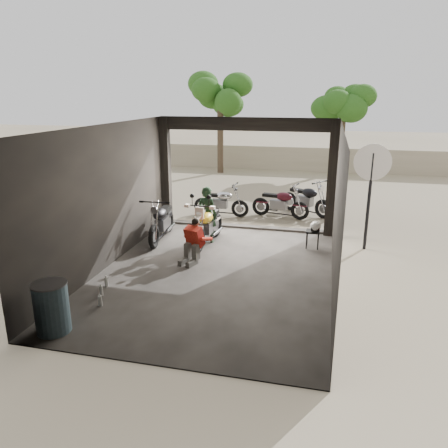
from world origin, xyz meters
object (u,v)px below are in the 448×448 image
at_px(left_bike, 161,218).
at_px(mechanic, 192,243).
at_px(rider, 207,215).
at_px(oil_drum, 52,308).
at_px(outside_bike_c, 306,197).
at_px(stool, 313,233).
at_px(outside_bike_b, 280,201).
at_px(main_bike, 208,222).
at_px(sign_post, 371,178).
at_px(helmet, 315,226).
at_px(outside_bike_a, 221,200).

height_order(left_bike, mechanic, left_bike).
bearing_deg(rider, oil_drum, 91.16).
distance_m(outside_bike_c, mechanic, 5.52).
bearing_deg(stool, outside_bike_c, 96.36).
relative_size(rider, stool, 3.20).
xyz_separation_m(left_bike, outside_bike_b, (2.86, 2.97, -0.05)).
xyz_separation_m(main_bike, left_bike, (-1.31, 0.06, 0.00)).
xyz_separation_m(oil_drum, sign_post, (5.30, 5.45, 1.40)).
height_order(main_bike, rider, rider).
xyz_separation_m(left_bike, helmet, (4.06, 0.25, -0.00)).
bearing_deg(rider, sign_post, -159.30).
bearing_deg(outside_bike_b, oil_drum, 171.58).
height_order(outside_bike_a, helmet, outside_bike_a).
bearing_deg(outside_bike_b, outside_bike_c, -40.91).
bearing_deg(helmet, outside_bike_c, 83.40).
distance_m(outside_bike_a, rider, 2.61).
relative_size(outside_bike_a, rider, 1.05).
bearing_deg(helmet, sign_post, -1.45).
height_order(outside_bike_c, stool, outside_bike_c).
xyz_separation_m(outside_bike_b, helmet, (1.20, -2.72, 0.05)).
distance_m(rider, stool, 2.78).
bearing_deg(oil_drum, outside_bike_a, 82.69).
height_order(main_bike, outside_bike_a, main_bike).
xyz_separation_m(outside_bike_c, rider, (-2.39, -3.45, 0.17)).
height_order(mechanic, helmet, mechanic).
distance_m(outside_bike_b, sign_post, 3.69).
bearing_deg(main_bike, helmet, 10.94).
relative_size(left_bike, outside_bike_c, 1.03).
relative_size(stool, helmet, 1.67).
relative_size(outside_bike_c, helmet, 6.12).
height_order(mechanic, sign_post, sign_post).
bearing_deg(outside_bike_b, rider, 162.02).
height_order(outside_bike_c, rider, rider).
bearing_deg(outside_bike_b, left_bike, 147.57).
distance_m(left_bike, sign_post, 5.47).
bearing_deg(outside_bike_b, main_bike, 164.39).
height_order(left_bike, stool, left_bike).
height_order(rider, oil_drum, rider).
xyz_separation_m(left_bike, outside_bike_a, (0.98, 2.71, -0.07)).
height_order(main_bike, helmet, main_bike).
bearing_deg(oil_drum, outside_bike_b, 70.11).
bearing_deg(outside_bike_b, helmet, -144.73).
xyz_separation_m(main_bike, helmet, (2.75, 0.30, -0.00)).
bearing_deg(main_bike, outside_bike_b, 67.58).
xyz_separation_m(outside_bike_a, rider, (0.27, -2.59, 0.22)).
relative_size(outside_bike_a, oil_drum, 1.82).
bearing_deg(outside_bike_a, stool, -127.25).
bearing_deg(helmet, outside_bike_a, 127.53).
xyz_separation_m(main_bike, outside_bike_a, (-0.33, 2.76, -0.07)).
bearing_deg(stool, left_bike, -176.01).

